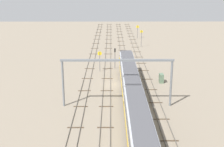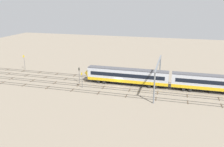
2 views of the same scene
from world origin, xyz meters
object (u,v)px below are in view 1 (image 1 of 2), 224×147
Objects in this scene: relay_cabinet at (161,78)px; speed_sign_distant_end at (141,36)px; overhead_gantry at (117,71)px; speed_sign_near_foreground at (138,30)px; signal_light_trackside_approach at (115,55)px; speed_sign_far_trackside at (100,58)px.

speed_sign_distant_end is at bearing 1.24° from relay_cabinet.
relay_cabinet is at bearing -37.08° from overhead_gantry.
relay_cabinet is at bearing -179.19° from speed_sign_near_foreground.
signal_light_trackside_approach reaches higher than relay_cabinet.
speed_sign_distant_end reaches higher than speed_sign_near_foreground.
speed_sign_distant_end is (48.52, -8.65, -2.73)m from overhead_gantry.
signal_light_trackside_approach is 2.67× the size of relay_cabinet.
signal_light_trackside_approach is (-40.61, 8.76, 0.01)m from speed_sign_near_foreground.
speed_sign_far_trackside is 2.56× the size of relay_cabinet.
speed_sign_near_foreground is (63.89, -8.71, -2.98)m from overhead_gantry.
speed_sign_near_foreground is at bearing -16.00° from speed_sign_far_trackside.
overhead_gantry reaches higher than speed_sign_distant_end.
overhead_gantry is at bearing 142.92° from relay_cabinet.
speed_sign_near_foreground is at bearing -0.21° from speed_sign_distant_end.
speed_sign_distant_end is at bearing -23.97° from speed_sign_far_trackside.
overhead_gantry is 3.76× the size of signal_light_trackside_approach.
relay_cabinet is at bearing -178.76° from speed_sign_distant_end.
overhead_gantry is 23.48m from signal_light_trackside_approach.
speed_sign_distant_end reaches higher than signal_light_trackside_approach.
speed_sign_near_foreground is 44.69m from speed_sign_far_trackside.
speed_sign_far_trackside is 30.19m from speed_sign_distant_end.
speed_sign_distant_end is 1.09× the size of signal_light_trackside_approach.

